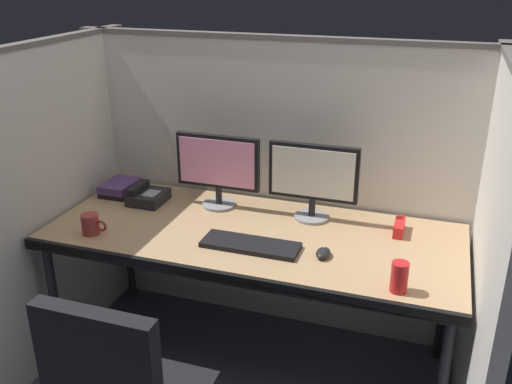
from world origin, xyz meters
TOP-DOWN VIEW (x-y plane):
  - cubicle_partition_rear at (0.00, 0.74)m, footprint 2.21×0.06m
  - cubicle_partition_left at (-0.99, 0.20)m, footprint 0.06×1.41m
  - cubicle_partition_right at (0.99, 0.20)m, footprint 0.06×1.41m
  - desk at (0.00, 0.29)m, footprint 1.90×0.80m
  - monitor_left at (-0.26, 0.53)m, footprint 0.43×0.17m
  - monitor_right at (0.22, 0.53)m, footprint 0.43×0.17m
  - keyboard_main at (0.04, 0.16)m, footprint 0.43×0.15m
  - computer_mouse at (0.36, 0.17)m, footprint 0.06×0.10m
  - book_stack at (-0.83, 0.52)m, footprint 0.15×0.21m
  - coffee_mug at (-0.69, 0.05)m, footprint 0.13×0.08m
  - desk_phone at (-0.63, 0.46)m, footprint 0.17×0.19m
  - soda_can at (0.69, -0.00)m, footprint 0.07×0.07m
  - red_stapler at (0.64, 0.51)m, footprint 0.04×0.15m

SIDE VIEW (x-z plane):
  - desk at x=0.00m, z-range 0.32..1.06m
  - keyboard_main at x=0.04m, z-range 0.74..0.76m
  - computer_mouse at x=0.36m, z-range 0.74..0.77m
  - red_stapler at x=0.64m, z-range 0.74..0.80m
  - book_stack at x=-0.83m, z-range 0.74..0.80m
  - desk_phone at x=-0.63m, z-range 0.73..0.82m
  - coffee_mug at x=-0.69m, z-range 0.74..0.84m
  - cubicle_partition_rear at x=0.00m, z-range 0.00..1.58m
  - cubicle_partition_left at x=-0.99m, z-range 0.00..1.58m
  - cubicle_partition_right at x=0.99m, z-range 0.00..1.58m
  - soda_can at x=0.69m, z-range 0.74..0.86m
  - monitor_left at x=-0.26m, z-range 0.77..1.14m
  - monitor_right at x=0.22m, z-range 0.77..1.14m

